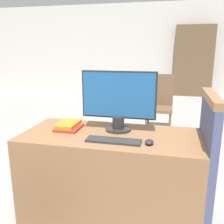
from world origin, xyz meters
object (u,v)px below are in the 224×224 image
Objects in this scene: keyboard at (114,141)px; far_chair at (160,101)px; mouse at (149,142)px; monitor at (118,101)px; book_stack at (68,126)px.

keyboard is 2.63m from far_chair.
far_chair is at bearing 90.94° from mouse.
mouse reaches higher than keyboard.
monitor is at bearing 136.80° from mouse.
monitor is 0.47m from book_stack.
keyboard is 0.48m from book_stack.
monitor is 2.40× the size of book_stack.
mouse is at bearing 1.67° from keyboard.
keyboard is 1.59× the size of book_stack.
far_chair is at bearing 75.10° from book_stack.
book_stack is 0.25× the size of far_chair.
monitor reaches higher than far_chair.
far_chair is (0.23, 2.34, -0.47)m from monitor.
monitor is 0.44m from mouse.
keyboard is (0.02, -0.26, -0.24)m from monitor.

